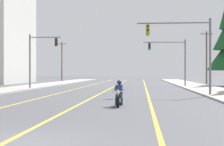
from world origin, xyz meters
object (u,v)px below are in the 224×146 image
motorcycle_with_rider (119,96)px  traffic_signal_mid_right (173,55)px  traffic_signal_near_right (188,44)px  traffic_signal_near_left (39,54)px  utility_pole_left_far (62,61)px  utility_pole_right_far (207,56)px

motorcycle_with_rider → traffic_signal_mid_right: traffic_signal_mid_right is taller
traffic_signal_near_right → traffic_signal_near_left: same height
traffic_signal_mid_right → utility_pole_left_far: size_ratio=0.74×
utility_pole_right_far → utility_pole_left_far: size_ratio=1.04×
traffic_signal_near_left → utility_pole_right_far: utility_pole_right_far is taller
traffic_signal_near_left → traffic_signal_mid_right: 17.87m
motorcycle_with_rider → utility_pole_left_far: 65.54m
traffic_signal_near_right → utility_pole_left_far: bearing=111.2°
traffic_signal_near_right → traffic_signal_mid_right: size_ratio=1.00×
traffic_signal_near_right → utility_pole_right_far: (7.08, 35.93, 0.38)m
utility_pole_right_far → utility_pole_left_far: bearing=148.2°
traffic_signal_near_left → utility_pole_left_far: utility_pole_left_far is taller
motorcycle_with_rider → traffic_signal_near_left: bearing=114.3°
traffic_signal_mid_right → utility_pole_left_far: utility_pole_left_far is taller
motorcycle_with_rider → traffic_signal_mid_right: 32.13m
motorcycle_with_rider → utility_pole_left_far: (-15.66, 63.53, 3.76)m
traffic_signal_near_left → utility_pole_left_far: bearing=97.4°
traffic_signal_mid_right → utility_pole_right_far: (6.70, 14.89, 0.40)m
utility_pole_right_far → motorcycle_with_rider: bearing=-104.5°
utility_pole_right_far → traffic_signal_near_right: bearing=-101.1°
motorcycle_with_rider → traffic_signal_near_left: size_ratio=0.35×
utility_pole_left_far → utility_pole_right_far: bearing=-31.8°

